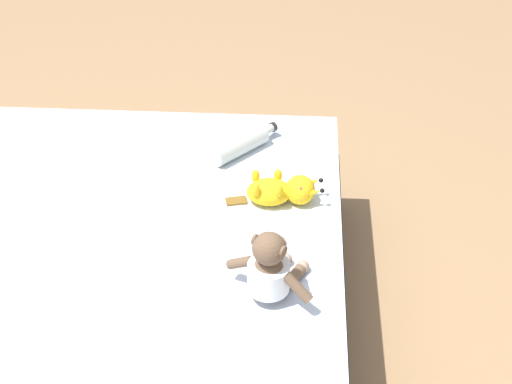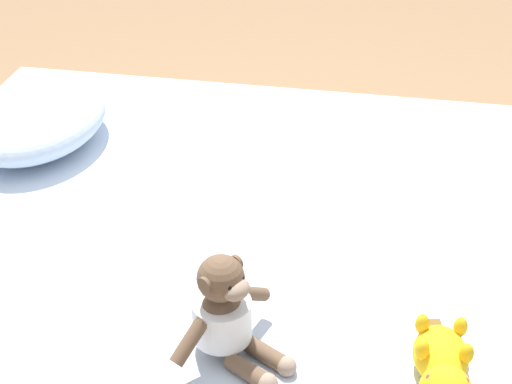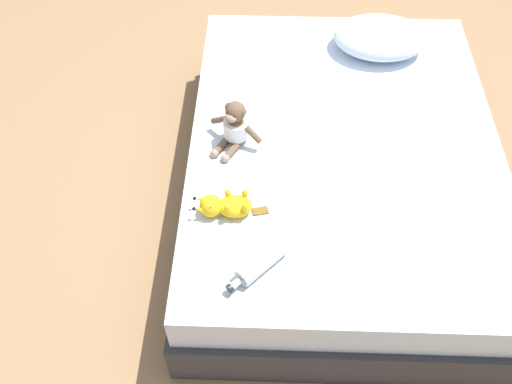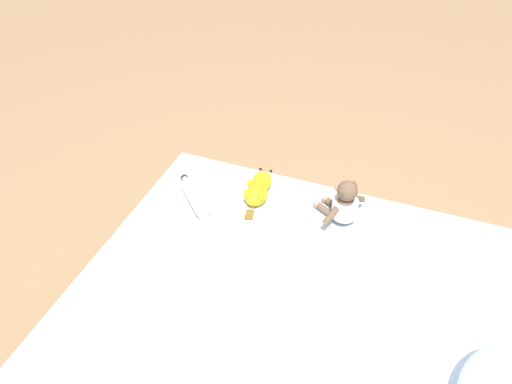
{
  "view_description": "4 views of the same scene",
  "coord_description": "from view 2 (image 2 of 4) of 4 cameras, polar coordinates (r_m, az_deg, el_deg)",
  "views": [
    {
      "loc": [
        -0.58,
        1.57,
        2.09
      ],
      "look_at": [
        -0.47,
        -0.42,
        0.54
      ],
      "focal_mm": 54.72,
      "sensor_mm": 36.0,
      "label": 1
    },
    {
      "loc": [
        -1.69,
        -0.32,
        1.61
      ],
      "look_at": [
        0.0,
        0.0,
        0.51
      ],
      "focal_mm": 54.94,
      "sensor_mm": 36.0,
      "label": 2
    },
    {
      "loc": [
        -0.37,
        -1.96,
        2.44
      ],
      "look_at": [
        -0.42,
        -0.4,
        0.52
      ],
      "focal_mm": 39.81,
      "sensor_mm": 36.0,
      "label": 3
    },
    {
      "loc": [
        1.19,
        0.17,
        2.07
      ],
      "look_at": [
        -0.51,
        -0.47,
        0.52
      ],
      "focal_mm": 33.76,
      "sensor_mm": 36.0,
      "label": 4
    }
  ],
  "objects": [
    {
      "name": "plush_yellow_creature",
      "position": [
        1.6,
        13.43,
        -12.4
      ],
      "size": [
        0.33,
        0.12,
        0.1
      ],
      "color": "yellow",
      "rests_on": "bed"
    },
    {
      "name": "pillow",
      "position": [
        2.43,
        -15.72,
        5.14
      ],
      "size": [
        0.53,
        0.41,
        0.16
      ],
      "color": "silver",
      "rests_on": "bed"
    },
    {
      "name": "ground_plane",
      "position": [
        2.36,
        0.0,
        -10.46
      ],
      "size": [
        16.0,
        16.0,
        0.0
      ],
      "primitive_type": "plane",
      "color": "#93704C"
    },
    {
      "name": "plush_monkey",
      "position": [
        1.59,
        -2.21,
        -8.95
      ],
      "size": [
        0.26,
        0.25,
        0.24
      ],
      "color": "brown",
      "rests_on": "bed"
    },
    {
      "name": "bed",
      "position": [
        2.21,
        0.0,
        -6.18
      ],
      "size": [
        1.55,
        2.09,
        0.46
      ],
      "color": "#2D2D33",
      "rests_on": "ground_plane"
    }
  ]
}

